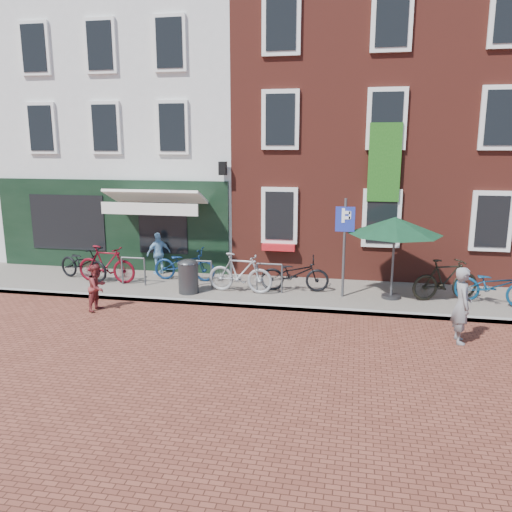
% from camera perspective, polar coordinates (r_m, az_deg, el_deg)
% --- Properties ---
extents(ground, '(80.00, 80.00, 0.00)m').
position_cam_1_polar(ground, '(13.35, -1.54, -5.73)').
color(ground, brown).
extents(sidewalk, '(24.00, 3.00, 0.10)m').
position_cam_1_polar(sidewalk, '(14.58, 3.61, -3.97)').
color(sidewalk, slate).
rests_on(sidewalk, ground).
extents(building_stucco, '(8.00, 8.00, 9.00)m').
position_cam_1_polar(building_stucco, '(20.89, -11.06, 13.13)').
color(building_stucco, silver).
rests_on(building_stucco, ground).
extents(building_brick_mid, '(6.00, 8.00, 10.00)m').
position_cam_1_polar(building_brick_mid, '(19.41, 9.09, 14.75)').
color(building_brick_mid, maroon).
rests_on(building_brick_mid, ground).
extents(litter_bin, '(0.55, 0.55, 1.01)m').
position_cam_1_polar(litter_bin, '(14.29, -7.48, -2.02)').
color(litter_bin, '#38383A').
rests_on(litter_bin, sidewalk).
extents(parking_sign, '(0.50, 0.07, 2.65)m').
position_cam_1_polar(parking_sign, '(13.76, 9.74, 2.43)').
color(parking_sign, '#4C4C4F').
rests_on(parking_sign, sidewalk).
extents(parasol, '(2.44, 2.44, 2.28)m').
position_cam_1_polar(parasol, '(13.85, 15.09, 3.59)').
color(parasol, '#4C4C4F').
rests_on(parasol, sidewalk).
extents(woman, '(0.42, 0.62, 1.63)m').
position_cam_1_polar(woman, '(11.71, 21.74, -5.06)').
color(woman, slate).
rests_on(woman, ground).
extents(boy, '(0.53, 0.64, 1.19)m').
position_cam_1_polar(boy, '(13.62, -17.10, -3.32)').
color(boy, maroon).
rests_on(boy, ground).
extents(cafe_person, '(0.78, 0.77, 1.32)m').
position_cam_1_polar(cafe_person, '(16.48, -10.68, 0.29)').
color(cafe_person, '#89BFE7').
rests_on(cafe_person, sidewalk).
extents(bicycle_0, '(2.00, 1.21, 0.99)m').
position_cam_1_polar(bicycle_0, '(16.43, -18.50, -0.76)').
color(bicycle_0, black).
rests_on(bicycle_0, sidewalk).
extents(bicycle_1, '(1.85, 0.61, 1.10)m').
position_cam_1_polar(bicycle_1, '(15.85, -16.17, -0.87)').
color(bicycle_1, '#5A0813').
rests_on(bicycle_1, sidewalk).
extents(bicycle_2, '(1.89, 0.67, 0.99)m').
position_cam_1_polar(bicycle_2, '(15.62, -7.87, -0.88)').
color(bicycle_2, '#0D274F').
rests_on(bicycle_2, sidewalk).
extents(bicycle_3, '(1.87, 0.67, 1.10)m').
position_cam_1_polar(bicycle_3, '(14.21, -1.76, -1.88)').
color(bicycle_3, '#939495').
rests_on(bicycle_3, sidewalk).
extents(bicycle_4, '(1.95, 0.85, 0.99)m').
position_cam_1_polar(bicycle_4, '(14.38, 4.29, -1.96)').
color(bicycle_4, black).
rests_on(bicycle_4, sidewalk).
extents(bicycle_5, '(1.90, 1.14, 1.10)m').
position_cam_1_polar(bicycle_5, '(14.42, 20.17, -2.44)').
color(bicycle_5, black).
rests_on(bicycle_5, sidewalk).
extents(bicycle_6, '(2.00, 1.25, 0.99)m').
position_cam_1_polar(bicycle_6, '(14.48, 24.70, -2.98)').
color(bicycle_6, navy).
rests_on(bicycle_6, sidewalk).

